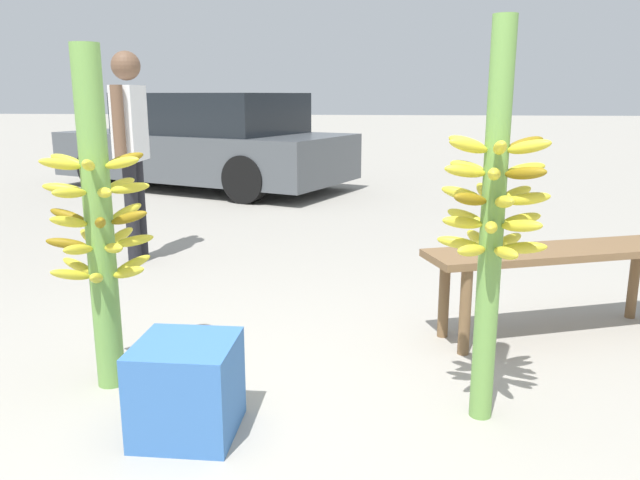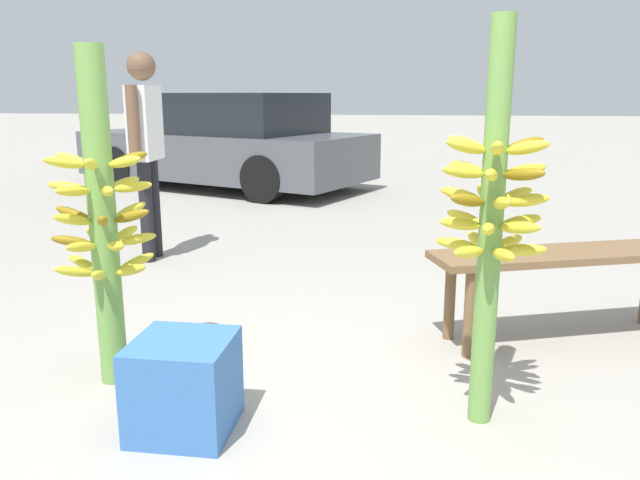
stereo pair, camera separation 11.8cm
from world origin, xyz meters
name	(u,v)px [view 1 (the left image)]	position (x,y,z in m)	size (l,w,h in m)	color
ground_plane	(267,438)	(0.00, 0.00, 0.00)	(80.00, 80.00, 0.00)	#9E998E
banana_stalk_left	(99,221)	(-0.82, 0.40, 0.78)	(0.47, 0.47, 1.54)	#6B9E47
banana_stalk_center	(493,215)	(0.87, 0.27, 0.87)	(0.43, 0.43, 1.62)	#6B9E47
vendor_person	(131,137)	(-1.55, 2.58, 1.01)	(0.22, 0.57, 1.66)	black
market_bench	(559,262)	(1.42, 1.25, 0.43)	(1.55, 0.85, 0.51)	brown
parked_car	(207,143)	(-2.10, 6.64, 0.65)	(4.55, 3.27, 1.35)	#4C5156
produce_crate	(187,388)	(-0.32, 0.02, 0.19)	(0.39, 0.39, 0.39)	#386BB2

